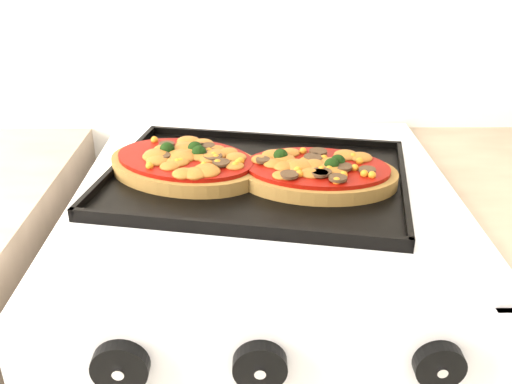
{
  "coord_description": "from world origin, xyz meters",
  "views": [
    {
      "loc": [
        0.03,
        0.9,
        1.3
      ],
      "look_at": [
        0.03,
        1.66,
        0.92
      ],
      "focal_mm": 40.0,
      "sensor_mm": 36.0,
      "label": 1
    }
  ],
  "objects": [
    {
      "name": "baking_tray",
      "position": [
        0.03,
        1.71,
        0.92
      ],
      "size": [
        0.52,
        0.42,
        0.02
      ],
      "primitive_type": "cube",
      "rotation": [
        0.0,
        0.0,
        -0.18
      ],
      "color": "black",
      "rests_on": "stove"
    },
    {
      "name": "knob_right",
      "position": [
        0.23,
        1.37,
        0.85
      ],
      "size": [
        0.06,
        0.02,
        0.06
      ],
      "primitive_type": "cylinder",
      "rotation": [
        1.57,
        0.0,
        0.0
      ],
      "color": "black",
      "rests_on": "control_panel"
    },
    {
      "name": "knob_center",
      "position": [
        0.04,
        1.37,
        0.85
      ],
      "size": [
        0.06,
        0.02,
        0.06
      ],
      "primitive_type": "cylinder",
      "rotation": [
        1.57,
        0.0,
        0.0
      ],
      "color": "black",
      "rests_on": "control_panel"
    },
    {
      "name": "pizza_left",
      "position": [
        -0.08,
        1.73,
        0.94
      ],
      "size": [
        0.3,
        0.26,
        0.04
      ],
      "primitive_type": null,
      "rotation": [
        0.0,
        0.0,
        -0.4
      ],
      "color": "brown",
      "rests_on": "baking_tray"
    },
    {
      "name": "knob_left",
      "position": [
        -0.12,
        1.37,
        0.85
      ],
      "size": [
        0.06,
        0.02,
        0.06
      ],
      "primitive_type": "cylinder",
      "rotation": [
        1.57,
        0.0,
        0.0
      ],
      "color": "black",
      "rests_on": "control_panel"
    },
    {
      "name": "pizza_right",
      "position": [
        0.13,
        1.7,
        0.94
      ],
      "size": [
        0.27,
        0.2,
        0.04
      ],
      "primitive_type": null,
      "rotation": [
        0.0,
        0.0,
        -0.15
      ],
      "color": "brown",
      "rests_on": "baking_tray"
    },
    {
      "name": "control_panel",
      "position": [
        0.05,
        1.39,
        0.85
      ],
      "size": [
        0.6,
        0.02,
        0.09
      ],
      "primitive_type": "cube",
      "color": "white",
      "rests_on": "stove"
    }
  ]
}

